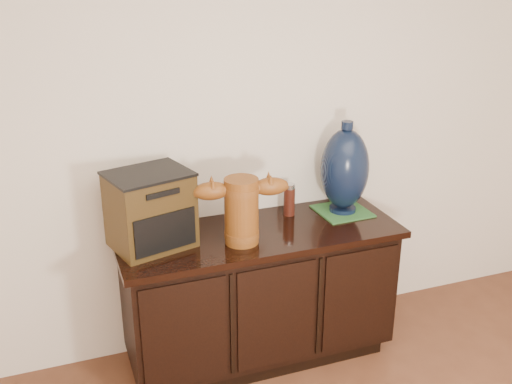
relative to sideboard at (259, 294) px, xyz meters
name	(u,v)px	position (x,y,z in m)	size (l,w,h in m)	color
sideboard	(259,294)	(0.00, 0.00, 0.00)	(1.46, 0.56, 0.75)	black
terracotta_vessel	(241,207)	(-0.12, -0.09, 0.56)	(0.47, 0.19, 0.33)	brown
tv_radio	(150,210)	(-0.54, 0.03, 0.56)	(0.44, 0.39, 0.38)	#37260D
green_mat	(342,211)	(0.52, 0.08, 0.37)	(0.27, 0.27, 0.01)	#2D652D
lamp_base	(345,169)	(0.52, 0.08, 0.62)	(0.27, 0.27, 0.50)	black
spray_can	(289,200)	(0.23, 0.14, 0.46)	(0.06, 0.06, 0.18)	#5B1C0F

